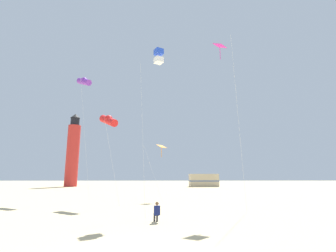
{
  "coord_description": "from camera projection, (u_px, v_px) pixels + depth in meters",
  "views": [
    {
      "loc": [
        0.84,
        -7.83,
        2.73
      ],
      "look_at": [
        1.15,
        13.22,
        6.84
      ],
      "focal_mm": 26.45,
      "sensor_mm": 36.0,
      "label": 1
    }
  ],
  "objects": [
    {
      "name": "rv_van_tan",
      "position": [
        204.0,
        180.0,
        55.28
      ],
      "size": [
        6.6,
        2.82,
        2.8
      ],
      "rotation": [
        0.0,
        0.0,
        0.08
      ],
      "color": "#C6B28C",
      "rests_on": "ground"
    },
    {
      "name": "kite_diamond_orange",
      "position": [
        161.0,
        148.0,
        26.88
      ],
      "size": [
        2.5,
        2.5,
        5.93
      ],
      "color": "silver",
      "rests_on": "ground"
    },
    {
      "name": "kite_box_blue",
      "position": [
        159.0,
        57.0,
        19.31
      ],
      "size": [
        1.91,
        2.24,
        12.37
      ],
      "color": "silver",
      "rests_on": "ground"
    },
    {
      "name": "kite_tube_violet",
      "position": [
        84.0,
        81.0,
        29.21
      ],
      "size": [
        2.56,
        2.51,
        14.21
      ],
      "color": "silver",
      "rests_on": "ground"
    },
    {
      "name": "kite_diamond_magenta",
      "position": [
        221.0,
        53.0,
        19.83
      ],
      "size": [
        2.19,
        2.19,
        13.17
      ],
      "color": "silver",
      "rests_on": "ground"
    },
    {
      "name": "kite_tube_scarlet",
      "position": [
        109.0,
        120.0,
        23.06
      ],
      "size": [
        2.42,
        2.48,
        8.37
      ],
      "color": "silver",
      "rests_on": "ground"
    },
    {
      "name": "lighthouse_distant",
      "position": [
        73.0,
        152.0,
        57.0
      ],
      "size": [
        2.8,
        2.8,
        16.8
      ],
      "color": "red",
      "rests_on": "ground"
    },
    {
      "name": "kite_flyer_standing",
      "position": [
        157.0,
        211.0,
        14.33
      ],
      "size": [
        0.41,
        0.55,
        1.16
      ],
      "rotation": [
        0.0,
        0.0,
        3.37
      ],
      "color": "navy",
      "rests_on": "ground"
    }
  ]
}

